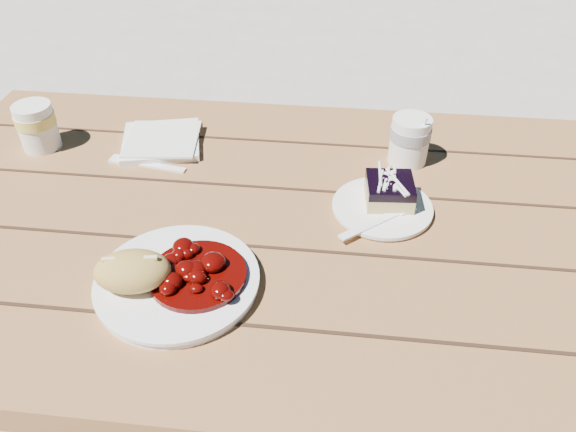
# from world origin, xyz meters

# --- Properties ---
(picnic_table) EXTENTS (2.00, 1.55, 0.75)m
(picnic_table) POSITION_xyz_m (0.00, -0.00, 0.59)
(picnic_table) COLOR brown
(picnic_table) RESTS_ON ground
(main_plate) EXTENTS (0.23, 0.23, 0.02)m
(main_plate) POSITION_xyz_m (-0.44, -0.18, 0.76)
(main_plate) COLOR white
(main_plate) RESTS_ON picnic_table
(goulash_stew) EXTENTS (0.14, 0.14, 0.04)m
(goulash_stew) POSITION_xyz_m (-0.41, -0.17, 0.79)
(goulash_stew) COLOR #470402
(goulash_stew) RESTS_ON main_plate
(bread_roll) EXTENTS (0.12, 0.09, 0.06)m
(bread_roll) POSITION_xyz_m (-0.50, -0.20, 0.79)
(bread_roll) COLOR tan
(bread_roll) RESTS_ON main_plate
(dessert_plate) EXTENTS (0.17, 0.17, 0.01)m
(dessert_plate) POSITION_xyz_m (-0.14, 0.04, 0.76)
(dessert_plate) COLOR white
(dessert_plate) RESTS_ON picnic_table
(blueberry_cake) EXTENTS (0.08, 0.08, 0.05)m
(blueberry_cake) POSITION_xyz_m (-0.13, 0.05, 0.78)
(blueberry_cake) COLOR tan
(blueberry_cake) RESTS_ON dessert_plate
(fork_dessert) EXTENTS (0.14, 0.12, 0.00)m
(fork_dessert) POSITION_xyz_m (-0.16, -0.02, 0.76)
(fork_dessert) COLOR white
(fork_dessert) RESTS_ON dessert_plate
(coffee_cup) EXTENTS (0.07, 0.07, 0.09)m
(coffee_cup) POSITION_xyz_m (-0.09, 0.20, 0.80)
(coffee_cup) COLOR white
(coffee_cup) RESTS_ON picnic_table
(napkin_stack) EXTENTS (0.18, 0.18, 0.01)m
(napkin_stack) POSITION_xyz_m (-0.58, 0.20, 0.76)
(napkin_stack) COLOR white
(napkin_stack) RESTS_ON picnic_table
(fork_table) EXTENTS (0.16, 0.05, 0.00)m
(fork_table) POSITION_xyz_m (-0.57, 0.12, 0.75)
(fork_table) COLOR white
(fork_table) RESTS_ON picnic_table
(second_cup) EXTENTS (0.07, 0.07, 0.09)m
(second_cup) POSITION_xyz_m (-0.81, 0.17, 0.80)
(second_cup) COLOR white
(second_cup) RESTS_ON picnic_table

